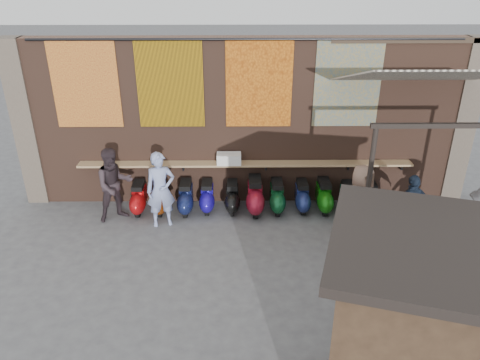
{
  "coord_description": "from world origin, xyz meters",
  "views": [
    {
      "loc": [
        -0.24,
        -7.92,
        5.65
      ],
      "look_at": [
        -0.14,
        1.2,
        1.22
      ],
      "focal_mm": 35.0,
      "sensor_mm": 36.0,
      "label": 1
    }
  ],
  "objects_px": {
    "scooter_stool_10": "(369,196)",
    "scooter_stool_8": "(324,196)",
    "scooter_stool_6": "(277,197)",
    "market_stall": "(444,353)",
    "scooter_stool_7": "(302,197)",
    "diner_left": "(161,190)",
    "diner_right": "(115,185)",
    "scooter_stool_3": "(207,197)",
    "scooter_stool_0": "(139,198)",
    "shopper_navy": "(411,207)",
    "shopper_grey": "(480,226)",
    "shelf_box": "(229,159)",
    "scooter_stool_1": "(161,199)",
    "scooter_stool_2": "(186,198)",
    "scooter_stool_9": "(347,197)",
    "shopper_tan": "(360,203)",
    "scooter_stool_5": "(255,196)",
    "scooter_stool_4": "(232,197)"
  },
  "relations": [
    {
      "from": "diner_right",
      "to": "shelf_box",
      "type": "bearing_deg",
      "value": -15.07
    },
    {
      "from": "scooter_stool_4",
      "to": "scooter_stool_7",
      "type": "distance_m",
      "value": 1.69
    },
    {
      "from": "shopper_navy",
      "to": "shopper_tan",
      "type": "bearing_deg",
      "value": -21.29
    },
    {
      "from": "shopper_grey",
      "to": "diner_right",
      "type": "bearing_deg",
      "value": 10.42
    },
    {
      "from": "scooter_stool_6",
      "to": "shopper_tan",
      "type": "distance_m",
      "value": 2.11
    },
    {
      "from": "scooter_stool_1",
      "to": "scooter_stool_5",
      "type": "relative_size",
      "value": 0.81
    },
    {
      "from": "scooter_stool_10",
      "to": "shopper_tan",
      "type": "distance_m",
      "value": 1.48
    },
    {
      "from": "shopper_tan",
      "to": "scooter_stool_0",
      "type": "bearing_deg",
      "value": 126.73
    },
    {
      "from": "shopper_tan",
      "to": "scooter_stool_2",
      "type": "bearing_deg",
      "value": 123.1
    },
    {
      "from": "scooter_stool_7",
      "to": "diner_left",
      "type": "height_order",
      "value": "diner_left"
    },
    {
      "from": "scooter_stool_4",
      "to": "diner_right",
      "type": "bearing_deg",
      "value": -172.63
    },
    {
      "from": "scooter_stool_5",
      "to": "shopper_tan",
      "type": "bearing_deg",
      "value": -28.4
    },
    {
      "from": "scooter_stool_2",
      "to": "market_stall",
      "type": "bearing_deg",
      "value": -57.97
    },
    {
      "from": "scooter_stool_0",
      "to": "diner_right",
      "type": "bearing_deg",
      "value": -145.34
    },
    {
      "from": "scooter_stool_8",
      "to": "shopper_navy",
      "type": "xyz_separation_m",
      "value": [
        1.63,
        -1.21,
        0.37
      ]
    },
    {
      "from": "scooter_stool_9",
      "to": "scooter_stool_7",
      "type": "bearing_deg",
      "value": 178.48
    },
    {
      "from": "scooter_stool_3",
      "to": "shopper_grey",
      "type": "distance_m",
      "value": 5.91
    },
    {
      "from": "scooter_stool_4",
      "to": "scooter_stool_8",
      "type": "bearing_deg",
      "value": -0.36
    },
    {
      "from": "scooter_stool_6",
      "to": "market_stall",
      "type": "height_order",
      "value": "market_stall"
    },
    {
      "from": "scooter_stool_7",
      "to": "shopper_grey",
      "type": "height_order",
      "value": "shopper_grey"
    },
    {
      "from": "diner_right",
      "to": "scooter_stool_4",
      "type": "bearing_deg",
      "value": -21.25
    },
    {
      "from": "scooter_stool_4",
      "to": "scooter_stool_6",
      "type": "relative_size",
      "value": 0.95
    },
    {
      "from": "scooter_stool_0",
      "to": "scooter_stool_8",
      "type": "distance_m",
      "value": 4.44
    },
    {
      "from": "scooter_stool_0",
      "to": "diner_left",
      "type": "distance_m",
      "value": 1.01
    },
    {
      "from": "scooter_stool_8",
      "to": "shopper_navy",
      "type": "height_order",
      "value": "shopper_navy"
    },
    {
      "from": "scooter_stool_8",
      "to": "shopper_navy",
      "type": "distance_m",
      "value": 2.06
    },
    {
      "from": "scooter_stool_1",
      "to": "scooter_stool_9",
      "type": "xyz_separation_m",
      "value": [
        4.5,
        0.04,
        0.0
      ]
    },
    {
      "from": "scooter_stool_9",
      "to": "shopper_tan",
      "type": "height_order",
      "value": "shopper_tan"
    },
    {
      "from": "market_stall",
      "to": "scooter_stool_0",
      "type": "bearing_deg",
      "value": 146.05
    },
    {
      "from": "scooter_stool_5",
      "to": "market_stall",
      "type": "xyz_separation_m",
      "value": [
        2.0,
        -5.82,
        0.96
      ]
    },
    {
      "from": "scooter_stool_4",
      "to": "shopper_tan",
      "type": "xyz_separation_m",
      "value": [
        2.72,
        -1.24,
        0.51
      ]
    },
    {
      "from": "scooter_stool_1",
      "to": "scooter_stool_2",
      "type": "bearing_deg",
      "value": -0.02
    },
    {
      "from": "scooter_stool_3",
      "to": "scooter_stool_8",
      "type": "distance_m",
      "value": 2.81
    },
    {
      "from": "scooter_stool_0",
      "to": "diner_right",
      "type": "distance_m",
      "value": 0.75
    },
    {
      "from": "scooter_stool_3",
      "to": "scooter_stool_6",
      "type": "distance_m",
      "value": 1.68
    },
    {
      "from": "scooter_stool_2",
      "to": "shopper_tan",
      "type": "xyz_separation_m",
      "value": [
        3.83,
        -1.19,
        0.49
      ]
    },
    {
      "from": "scooter_stool_5",
      "to": "scooter_stool_10",
      "type": "relative_size",
      "value": 1.18
    },
    {
      "from": "diner_left",
      "to": "diner_right",
      "type": "bearing_deg",
      "value": 150.99
    },
    {
      "from": "diner_right",
      "to": "scooter_stool_7",
      "type": "bearing_deg",
      "value": -23.85
    },
    {
      "from": "scooter_stool_6",
      "to": "market_stall",
      "type": "xyz_separation_m",
      "value": [
        1.47,
        -5.86,
        1.01
      ]
    },
    {
      "from": "scooter_stool_7",
      "to": "scooter_stool_9",
      "type": "height_order",
      "value": "scooter_stool_7"
    },
    {
      "from": "scooter_stool_10",
      "to": "scooter_stool_8",
      "type": "bearing_deg",
      "value": -178.3
    },
    {
      "from": "shopper_navy",
      "to": "market_stall",
      "type": "relative_size",
      "value": 0.54
    },
    {
      "from": "scooter_stool_7",
      "to": "scooter_stool_3",
      "type": "bearing_deg",
      "value": 179.65
    },
    {
      "from": "scooter_stool_8",
      "to": "diner_left",
      "type": "distance_m",
      "value": 3.88
    },
    {
      "from": "scooter_stool_3",
      "to": "scooter_stool_8",
      "type": "xyz_separation_m",
      "value": [
        2.81,
        -0.05,
        0.02
      ]
    },
    {
      "from": "scooter_stool_10",
      "to": "diner_right",
      "type": "distance_m",
      "value": 6.04
    },
    {
      "from": "scooter_stool_8",
      "to": "shelf_box",
      "type": "bearing_deg",
      "value": 172.59
    },
    {
      "from": "shelf_box",
      "to": "scooter_stool_10",
      "type": "xyz_separation_m",
      "value": [
        3.39,
        -0.26,
        -0.89
      ]
    },
    {
      "from": "scooter_stool_4",
      "to": "scooter_stool_2",
      "type": "bearing_deg",
      "value": -177.56
    }
  ]
}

